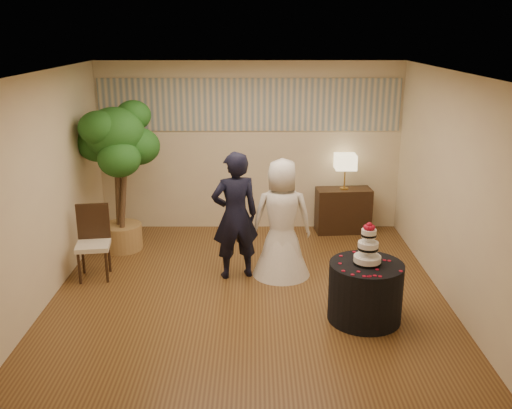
{
  "coord_description": "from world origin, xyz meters",
  "views": [
    {
      "loc": [
        0.08,
        -6.82,
        3.29
      ],
      "look_at": [
        0.1,
        0.4,
        1.05
      ],
      "focal_mm": 40.0,
      "sensor_mm": 36.0,
      "label": 1
    }
  ],
  "objects_px": {
    "side_chair": "(93,243)",
    "cake_table": "(365,292)",
    "table_lamp": "(345,172)",
    "groom": "(235,216)",
    "console": "(343,210)",
    "wedding_cake": "(368,243)",
    "ficus_tree": "(118,177)",
    "bride": "(282,218)"
  },
  "relations": [
    {
      "from": "groom",
      "to": "side_chair",
      "type": "relative_size",
      "value": 1.75
    },
    {
      "from": "bride",
      "to": "side_chair",
      "type": "xyz_separation_m",
      "value": [
        -2.56,
        -0.11,
        -0.32
      ]
    },
    {
      "from": "table_lamp",
      "to": "ficus_tree",
      "type": "xyz_separation_m",
      "value": [
        -3.54,
        -0.78,
        0.12
      ]
    },
    {
      "from": "bride",
      "to": "ficus_tree",
      "type": "height_order",
      "value": "ficus_tree"
    },
    {
      "from": "groom",
      "to": "table_lamp",
      "type": "distance_m",
      "value": 2.51
    },
    {
      "from": "cake_table",
      "to": "table_lamp",
      "type": "distance_m",
      "value": 3.11
    },
    {
      "from": "bride",
      "to": "table_lamp",
      "type": "relative_size",
      "value": 2.83
    },
    {
      "from": "ficus_tree",
      "to": "groom",
      "type": "bearing_deg",
      "value": -29.61
    },
    {
      "from": "cake_table",
      "to": "side_chair",
      "type": "bearing_deg",
      "value": 161.32
    },
    {
      "from": "groom",
      "to": "console",
      "type": "relative_size",
      "value": 1.96
    },
    {
      "from": "side_chair",
      "to": "console",
      "type": "bearing_deg",
      "value": 18.63
    },
    {
      "from": "console",
      "to": "bride",
      "type": "bearing_deg",
      "value": -126.93
    },
    {
      "from": "side_chair",
      "to": "cake_table",
      "type": "bearing_deg",
      "value": -26.83
    },
    {
      "from": "bride",
      "to": "table_lamp",
      "type": "distance_m",
      "value": 2.08
    },
    {
      "from": "cake_table",
      "to": "ficus_tree",
      "type": "xyz_separation_m",
      "value": [
        -3.35,
        2.25,
        0.81
      ]
    },
    {
      "from": "cake_table",
      "to": "table_lamp",
      "type": "xyz_separation_m",
      "value": [
        0.19,
        3.03,
        0.69
      ]
    },
    {
      "from": "table_lamp",
      "to": "side_chair",
      "type": "bearing_deg",
      "value": -153.22
    },
    {
      "from": "bride",
      "to": "side_chair",
      "type": "relative_size",
      "value": 1.64
    },
    {
      "from": "bride",
      "to": "side_chair",
      "type": "height_order",
      "value": "bride"
    },
    {
      "from": "cake_table",
      "to": "wedding_cake",
      "type": "bearing_deg",
      "value": 0.0
    },
    {
      "from": "bride",
      "to": "wedding_cake",
      "type": "height_order",
      "value": "bride"
    },
    {
      "from": "cake_table",
      "to": "side_chair",
      "type": "height_order",
      "value": "side_chair"
    },
    {
      "from": "table_lamp",
      "to": "cake_table",
      "type": "bearing_deg",
      "value": -93.61
    },
    {
      "from": "table_lamp",
      "to": "side_chair",
      "type": "height_order",
      "value": "table_lamp"
    },
    {
      "from": "cake_table",
      "to": "ficus_tree",
      "type": "relative_size",
      "value": 0.37
    },
    {
      "from": "console",
      "to": "side_chair",
      "type": "distance_m",
      "value": 4.11
    },
    {
      "from": "groom",
      "to": "wedding_cake",
      "type": "distance_m",
      "value": 1.98
    },
    {
      "from": "bride",
      "to": "cake_table",
      "type": "relative_size",
      "value": 1.92
    },
    {
      "from": "wedding_cake",
      "to": "table_lamp",
      "type": "xyz_separation_m",
      "value": [
        0.19,
        3.03,
        0.08
      ]
    },
    {
      "from": "groom",
      "to": "ficus_tree",
      "type": "distance_m",
      "value": 2.08
    },
    {
      "from": "wedding_cake",
      "to": "ficus_tree",
      "type": "bearing_deg",
      "value": 146.09
    },
    {
      "from": "ficus_tree",
      "to": "wedding_cake",
      "type": "bearing_deg",
      "value": -33.91
    },
    {
      "from": "table_lamp",
      "to": "groom",
      "type": "bearing_deg",
      "value": -134.07
    },
    {
      "from": "cake_table",
      "to": "wedding_cake",
      "type": "distance_m",
      "value": 0.6
    },
    {
      "from": "groom",
      "to": "console",
      "type": "distance_m",
      "value": 2.56
    },
    {
      "from": "console",
      "to": "table_lamp",
      "type": "xyz_separation_m",
      "value": [
        0.0,
        0.0,
        0.66
      ]
    },
    {
      "from": "wedding_cake",
      "to": "side_chair",
      "type": "relative_size",
      "value": 0.5
    },
    {
      "from": "wedding_cake",
      "to": "console",
      "type": "relative_size",
      "value": 0.56
    },
    {
      "from": "table_lamp",
      "to": "ficus_tree",
      "type": "height_order",
      "value": "ficus_tree"
    },
    {
      "from": "bride",
      "to": "table_lamp",
      "type": "xyz_separation_m",
      "value": [
        1.11,
        1.74,
        0.22
      ]
    },
    {
      "from": "groom",
      "to": "side_chair",
      "type": "bearing_deg",
      "value": -14.54
    },
    {
      "from": "bride",
      "to": "ficus_tree",
      "type": "xyz_separation_m",
      "value": [
        -2.43,
        0.96,
        0.34
      ]
    }
  ]
}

